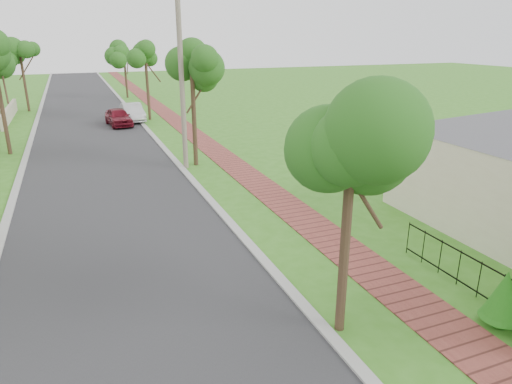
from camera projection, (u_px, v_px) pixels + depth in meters
road at (98, 155)px, 25.10m from camera, size 7.00×120.00×0.02m
kerb_right at (164, 149)px, 26.38m from camera, size 0.30×120.00×0.10m
kerb_left at (25, 161)px, 23.82m from camera, size 0.30×120.00×0.10m
sidewalk at (207, 145)px, 27.30m from camera, size 1.50×120.00×0.03m
street_trees at (85, 63)px, 29.66m from camera, size 10.70×37.65×5.89m
parked_car_red at (118, 117)px, 32.84m from camera, size 1.87×3.83×1.26m
parked_car_white at (132, 112)px, 34.62m from camera, size 1.52×4.01×1.31m
near_tree at (352, 152)px, 8.94m from camera, size 2.01×2.01×5.15m
utility_pole at (181, 72)px, 21.13m from camera, size 1.20×0.24×9.15m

